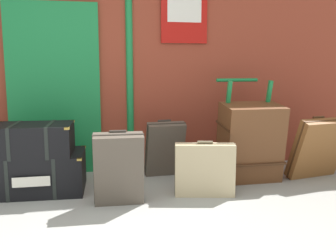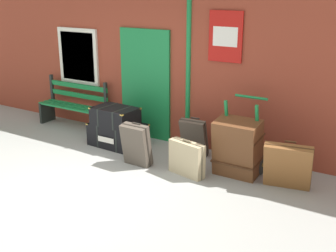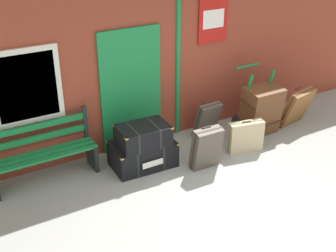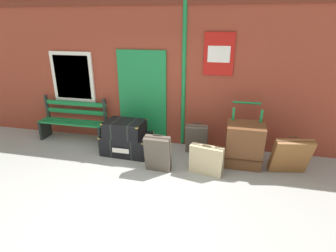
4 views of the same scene
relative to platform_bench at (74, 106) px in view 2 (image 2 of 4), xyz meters
The scene contains 11 objects.
ground_plane 3.07m from the platform_bench, 45.30° to the right, with size 60.00×60.00×0.00m, color gray.
brick_facade 2.45m from the platform_bench, 11.66° to the left, with size 10.40×0.35×3.20m.
platform_bench is the anchor object (origin of this frame).
steamer_trunk_base 1.56m from the platform_bench, 15.67° to the right, with size 1.04×0.70×0.43m.
steamer_trunk_middle 1.56m from the platform_bench, 17.56° to the right, with size 0.84×0.59×0.33m.
porters_trolley 3.91m from the platform_bench, ahead, with size 0.71×0.65×1.19m.
large_brown_trunk 3.93m from the platform_bench, ahead, with size 0.70×0.54×0.93m.
suitcase_umber 2.95m from the platform_bench, ahead, with size 0.48×0.35×0.70m.
suitcase_olive 2.53m from the platform_bench, 23.19° to the right, with size 0.49×0.31×0.73m.
suitcase_beige 4.76m from the platform_bench, ahead, with size 0.73×0.50×0.75m.
suitcase_cream 3.35m from the platform_bench, 15.48° to the right, with size 0.64×0.31×0.58m.
Camera 2 is at (4.09, -4.15, 2.84)m, focal length 45.62 mm.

